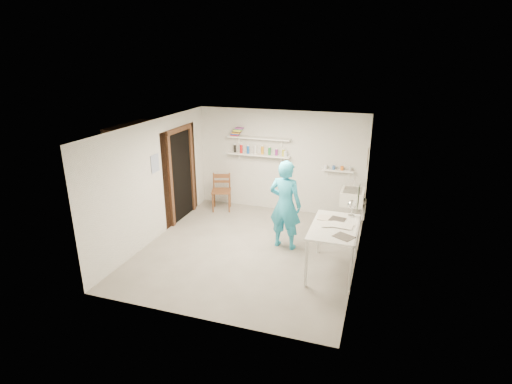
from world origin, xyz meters
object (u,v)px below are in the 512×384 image
(desk_lamp, at_px, (352,205))
(wooden_chair, at_px, (221,191))
(wall_clock, at_px, (287,187))
(man, at_px, (285,205))
(work_table, at_px, (333,249))
(belfast_sink, at_px, (352,197))

(desk_lamp, bearing_deg, wooden_chair, 153.58)
(wall_clock, bearing_deg, wooden_chair, 155.06)
(wall_clock, distance_m, desk_lamp, 1.33)
(man, xyz_separation_m, work_table, (1.03, -0.67, -0.44))
(wooden_chair, bearing_deg, wall_clock, -50.80)
(work_table, xyz_separation_m, desk_lamp, (0.21, 0.52, 0.65))
(wall_clock, bearing_deg, work_table, -32.25)
(wall_clock, height_order, wooden_chair, wall_clock)
(belfast_sink, distance_m, desk_lamp, 1.56)
(belfast_sink, height_order, work_table, work_table)
(man, bearing_deg, wall_clock, -74.81)
(work_table, height_order, desk_lamp, desk_lamp)
(belfast_sink, distance_m, wooden_chair, 3.09)
(desk_lamp, bearing_deg, work_table, -112.42)
(man, relative_size, work_table, 1.35)
(work_table, distance_m, desk_lamp, 0.86)
(man, bearing_deg, belfast_sink, -122.25)
(belfast_sink, xyz_separation_m, wooden_chair, (-3.08, 0.07, -0.22))
(wall_clock, height_order, desk_lamp, wall_clock)
(wooden_chair, bearing_deg, belfast_sink, -19.53)
(wooden_chair, bearing_deg, work_table, -53.57)
(wall_clock, relative_size, wooden_chair, 0.33)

